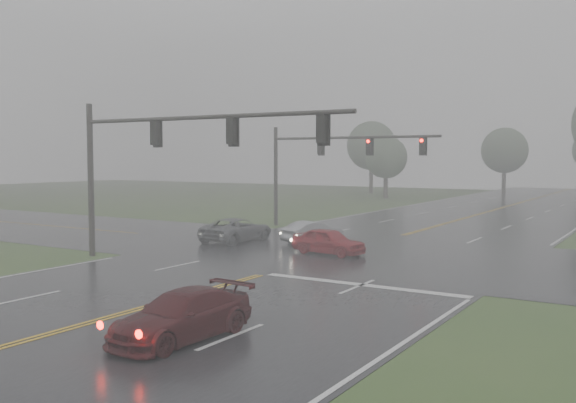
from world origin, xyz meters
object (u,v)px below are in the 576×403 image
Objects in this scene: signal_gantry_near at (159,148)px; sedan_red at (328,255)px; sedan_silver at (313,243)px; car_grey at (237,242)px; signal_gantry_far at (322,157)px; sedan_maroon at (182,340)px.

sedan_red is at bearing 51.15° from signal_gantry_near.
car_grey reaches higher than sedan_silver.
sedan_red is at bearing -59.62° from signal_gantry_far.
sedan_maroon is 0.91× the size of car_grey.
signal_gantry_near is 1.19× the size of signal_gantry_far.
car_grey is at bearing 84.72° from sedan_red.
car_grey is 0.34× the size of signal_gantry_near.
signal_gantry_far is at bearing 92.64° from signal_gantry_near.
car_grey is (-10.71, 17.10, 0.00)m from sedan_maroon.
signal_gantry_near reaches higher than sedan_maroon.
car_grey is (-6.91, 1.56, 0.00)m from sedan_red.
sedan_red is 1.03× the size of sedan_silver.
car_grey is at bearing 125.70° from sedan_maroon.
car_grey reaches higher than sedan_maroon.
sedan_silver is at bearing 112.99° from sedan_maroon.
signal_gantry_near is (-9.12, 8.94, 5.35)m from sedan_maroon.
signal_gantry_near is (-2.48, -9.96, 5.35)m from sedan_silver.
signal_gantry_near is at bearing 148.63° from sedan_red.
car_grey reaches higher than sedan_red.
signal_gantry_far is (-6.10, 10.40, 4.97)m from sedan_red.
signal_gantry_near reaches higher than sedan_red.
car_grey is at bearing 43.32° from sedan_silver.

